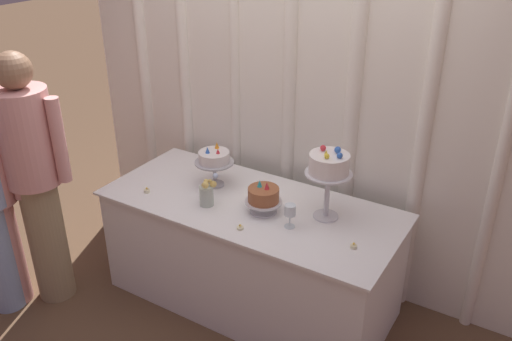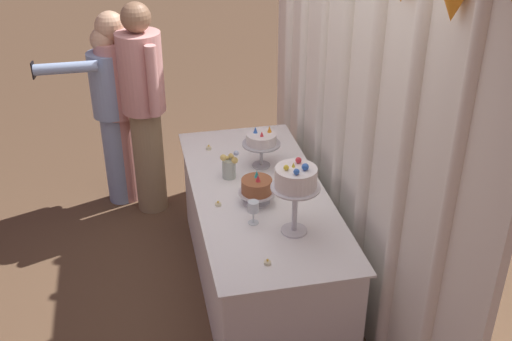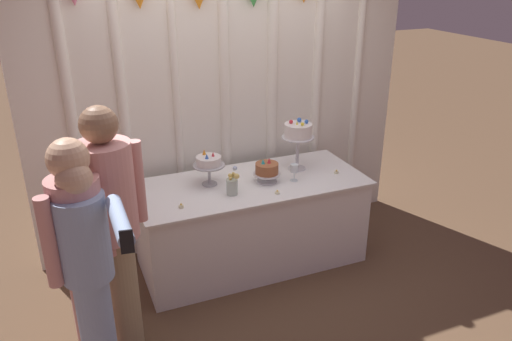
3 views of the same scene
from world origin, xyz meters
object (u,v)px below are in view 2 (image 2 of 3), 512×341
object	(u,v)px
tealight_far_left	(209,148)
guest_girl_blue_dress	(110,109)
cake_display_leftmost	(261,141)
wine_glass	(253,208)
tealight_near_left	(218,204)
guest_man_dark_suit	(144,102)
cake_display_rightmost	(296,181)
flower_vase	(229,166)
tealight_near_right	(267,263)
cake_table	(259,240)
cake_display_center	(257,188)
guest_man_pink_jacket	(118,100)

from	to	relation	value
tealight_far_left	guest_girl_blue_dress	xyz separation A→B (m)	(-0.72, -0.69, 0.06)
guest_girl_blue_dress	cake_display_leftmost	bearing A→B (deg)	43.87
wine_glass	tealight_far_left	distance (m)	1.01
tealight_far_left	tealight_near_left	world-z (taller)	tealight_far_left
tealight_near_left	guest_man_dark_suit	xyz separation A→B (m)	(-1.31, -0.37, 0.17)
cake_display_leftmost	wine_glass	distance (m)	0.71
tealight_far_left	guest_man_dark_suit	distance (m)	0.71
cake_display_rightmost	flower_vase	size ratio (longest dim) A/B	2.12
cake_display_rightmost	tealight_near_left	size ratio (longest dim) A/B	11.42
flower_vase	tealight_near_left	bearing A→B (deg)	-21.43
cake_display_rightmost	guest_girl_blue_dress	size ratio (longest dim) A/B	0.30
wine_glass	guest_man_dark_suit	world-z (taller)	guest_man_dark_suit
tealight_near_left	tealight_near_right	size ratio (longest dim) A/B	1.03
cake_table	cake_display_center	bearing A→B (deg)	-19.69
cake_table	tealight_near_left	bearing A→B (deg)	-69.00
cake_display_center	tealight_far_left	size ratio (longest dim) A/B	5.86
cake_display_center	flower_vase	distance (m)	0.36
tealight_near_left	tealight_near_right	bearing A→B (deg)	14.59
cake_display_rightmost	cake_table	bearing A→B (deg)	-168.12
cake_table	wine_glass	size ratio (longest dim) A/B	13.08
tealight_near_right	tealight_near_left	bearing A→B (deg)	-165.41
cake_table	guest_girl_blue_dress	distance (m)	1.72
guest_girl_blue_dress	flower_vase	bearing A→B (deg)	33.34
cake_display_leftmost	tealight_near_right	xyz separation A→B (m)	(1.08, -0.21, -0.18)
wine_glass	guest_man_pink_jacket	xyz separation A→B (m)	(-1.74, -0.74, 0.03)
tealight_near_right	guest_man_dark_suit	xyz separation A→B (m)	(-1.95, -0.54, 0.17)
tealight_far_left	guest_man_pink_jacket	xyz separation A→B (m)	(-0.74, -0.62, 0.13)
cake_display_leftmost	flower_vase	bearing A→B (deg)	-64.88
cake_table	cake_display_leftmost	bearing A→B (deg)	165.58
cake_display_center	guest_man_pink_jacket	distance (m)	1.72
cake_display_center	tealight_near_left	xyz separation A→B (m)	(-0.01, -0.24, -0.10)
cake_display_rightmost	guest_man_pink_jacket	size ratio (longest dim) A/B	0.28
cake_display_leftmost	wine_glass	world-z (taller)	cake_display_leftmost
cake_display_rightmost	tealight_near_left	distance (m)	0.63
cake_display_rightmost	tealight_near_left	xyz separation A→B (m)	(-0.37, -0.39, -0.33)
tealight_near_left	guest_girl_blue_dress	distance (m)	1.62
cake_display_leftmost	guest_man_pink_jacket	distance (m)	1.41
wine_glass	tealight_near_left	size ratio (longest dim) A/B	3.67
cake_display_leftmost	tealight_near_left	size ratio (longest dim) A/B	7.24
cake_display_rightmost	tealight_far_left	bearing A→B (deg)	-163.60
wine_glass	tealight_near_left	world-z (taller)	wine_glass
tealight_near_right	cake_display_center	bearing A→B (deg)	173.16
cake_table	flower_vase	bearing A→B (deg)	-144.37
cake_display_rightmost	wine_glass	distance (m)	0.34
cake_display_leftmost	wine_glass	size ratio (longest dim) A/B	1.97
cake_table	guest_man_pink_jacket	bearing A→B (deg)	-148.65
cake_display_leftmost	tealight_far_left	bearing A→B (deg)	-135.37
cake_display_center	wine_glass	world-z (taller)	cake_display_center
flower_vase	tealight_near_left	size ratio (longest dim) A/B	5.38
cake_display_rightmost	wine_glass	bearing A→B (deg)	-122.36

